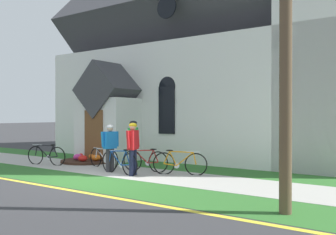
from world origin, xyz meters
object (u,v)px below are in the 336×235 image
at_px(bicycle_white, 119,162).
at_px(cyclist_in_blue_jersey, 133,145).
at_px(bicycle_yellow, 145,160).
at_px(cyclist_in_red_jersey, 110,145).
at_px(bicycle_orange, 46,155).
at_px(bicycle_black, 180,163).
at_px(church_sign, 95,132).
at_px(cyclist_in_white_jersey, 133,140).
at_px(bicycle_green, 104,158).

distance_m(bicycle_white, cyclist_in_blue_jersey, 0.83).
xyz_separation_m(bicycle_yellow, cyclist_in_red_jersey, (-0.91, -0.75, 0.54)).
xyz_separation_m(bicycle_orange, bicycle_black, (5.44, 0.93, 0.00)).
distance_m(church_sign, bicycle_yellow, 3.68).
relative_size(church_sign, cyclist_in_red_jersey, 1.22).
height_order(cyclist_in_white_jersey, cyclist_in_blue_jersey, cyclist_in_white_jersey).
distance_m(bicycle_yellow, bicycle_white, 0.96).
bearing_deg(cyclist_in_blue_jersey, bicycle_green, 160.05).
relative_size(bicycle_black, cyclist_in_red_jersey, 1.04).
bearing_deg(cyclist_in_red_jersey, church_sign, 145.06).
height_order(church_sign, bicycle_white, church_sign).
bearing_deg(church_sign, cyclist_in_blue_jersey, -27.67).
relative_size(bicycle_green, cyclist_in_blue_jersey, 1.01).
bearing_deg(bicycle_white, cyclist_in_red_jersey, 165.22).
height_order(bicycle_white, cyclist_in_white_jersey, cyclist_in_white_jersey).
height_order(bicycle_green, cyclist_in_blue_jersey, cyclist_in_blue_jersey).
xyz_separation_m(bicycle_orange, cyclist_in_red_jersey, (3.20, 0.11, 0.54)).
bearing_deg(bicycle_yellow, bicycle_white, -112.21).
relative_size(church_sign, cyclist_in_blue_jersey, 1.16).
xyz_separation_m(bicycle_black, cyclist_in_white_jersey, (-2.12, 0.24, 0.63)).
height_order(bicycle_yellow, cyclist_in_blue_jersey, cyclist_in_blue_jersey).
xyz_separation_m(church_sign, bicycle_black, (4.77, -0.95, -0.82)).
bearing_deg(cyclist_in_white_jersey, church_sign, 165.00).
xyz_separation_m(church_sign, cyclist_in_blue_jersey, (3.65, -1.91, -0.22)).
bearing_deg(bicycle_orange, bicycle_green, 16.09).
height_order(bicycle_orange, cyclist_in_white_jersey, cyclist_in_white_jersey).
relative_size(cyclist_in_red_jersey, cyclist_in_blue_jersey, 0.95).
bearing_deg(bicycle_green, cyclist_in_red_jersey, -33.90).
distance_m(church_sign, bicycle_white, 3.72).
bearing_deg(cyclist_in_white_jersey, cyclist_in_blue_jersey, -50.41).
xyz_separation_m(church_sign, bicycle_orange, (-0.67, -1.88, -0.82)).
bearing_deg(cyclist_in_red_jersey, cyclist_in_white_jersey, 83.27).
relative_size(cyclist_in_white_jersey, cyclist_in_red_jersey, 1.08).
height_order(church_sign, cyclist_in_blue_jersey, church_sign).
xyz_separation_m(bicycle_green, bicycle_orange, (-2.36, -0.68, 0.02)).
bearing_deg(cyclist_in_red_jersey, bicycle_black, 19.99).
height_order(church_sign, cyclist_in_red_jersey, church_sign).
distance_m(church_sign, bicycle_orange, 2.16).
bearing_deg(bicycle_white, church_sign, 148.14).
distance_m(church_sign, cyclist_in_red_jersey, 3.10).
bearing_deg(bicycle_orange, bicycle_black, 9.67).
bearing_deg(bicycle_black, cyclist_in_blue_jersey, -139.43).
xyz_separation_m(bicycle_green, cyclist_in_blue_jersey, (1.96, -0.71, 0.61)).
bearing_deg(cyclist_in_white_jersey, bicycle_green, -153.23).
relative_size(bicycle_orange, cyclist_in_white_jersey, 1.00).
bearing_deg(cyclist_in_blue_jersey, bicycle_orange, 179.56).
height_order(bicycle_black, cyclist_in_blue_jersey, cyclist_in_blue_jersey).
distance_m(bicycle_yellow, cyclist_in_blue_jersey, 1.10).
xyz_separation_m(bicycle_green, bicycle_white, (1.39, -0.71, 0.02)).
height_order(cyclist_in_red_jersey, cyclist_in_blue_jersey, cyclist_in_blue_jersey).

